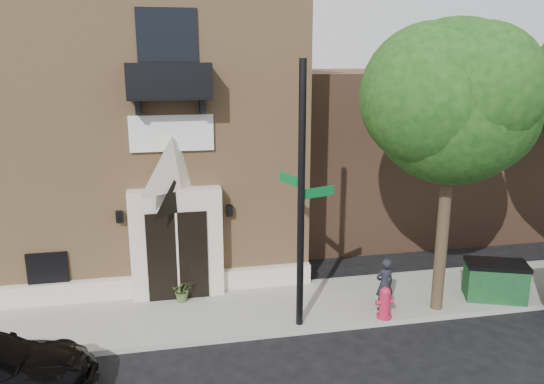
# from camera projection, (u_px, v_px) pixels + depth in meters

# --- Properties ---
(ground) EXTENTS (120.00, 120.00, 0.00)m
(ground) POSITION_uv_depth(u_px,v_px,m) (224.00, 343.00, 13.23)
(ground) COLOR black
(ground) RESTS_ON ground
(sidewalk) EXTENTS (42.00, 3.00, 0.15)m
(sidewalk) POSITION_uv_depth(u_px,v_px,m) (253.00, 310.00, 14.83)
(sidewalk) COLOR gray
(sidewalk) RESTS_ON ground
(church) EXTENTS (12.20, 11.01, 9.30)m
(church) POSITION_uv_depth(u_px,v_px,m) (113.00, 123.00, 19.05)
(church) COLOR #A67C4E
(church) RESTS_ON ground
(neighbour_building) EXTENTS (18.00, 8.00, 6.40)m
(neighbour_building) POSITION_uv_depth(u_px,v_px,m) (471.00, 145.00, 23.30)
(neighbour_building) COLOR brown
(neighbour_building) RESTS_ON ground
(street_tree_left) EXTENTS (4.97, 4.38, 7.77)m
(street_tree_left) POSITION_uv_depth(u_px,v_px,m) (457.00, 101.00, 13.27)
(street_tree_left) COLOR #38281C
(street_tree_left) RESTS_ON sidewalk
(street_sign) EXTENTS (1.28, 1.03, 6.77)m
(street_sign) POSITION_uv_depth(u_px,v_px,m) (301.00, 198.00, 13.09)
(street_sign) COLOR black
(street_sign) RESTS_ON sidewalk
(fire_hydrant) EXTENTS (0.51, 0.40, 0.89)m
(fire_hydrant) POSITION_uv_depth(u_px,v_px,m) (385.00, 303.00, 14.11)
(fire_hydrant) COLOR #B21A3C
(fire_hydrant) RESTS_ON sidewalk
(dumpster) EXTENTS (1.91, 1.48, 1.10)m
(dumpster) POSITION_uv_depth(u_px,v_px,m) (495.00, 280.00, 15.24)
(dumpster) COLOR #103C1F
(dumpster) RESTS_ON sidewalk
(planter) EXTENTS (0.66, 0.60, 0.66)m
(planter) POSITION_uv_depth(u_px,v_px,m) (183.00, 290.00, 15.13)
(planter) COLOR #485F2D
(planter) RESTS_ON sidewalk
(pedestrian_near) EXTENTS (0.60, 0.44, 1.50)m
(pedestrian_near) POSITION_uv_depth(u_px,v_px,m) (384.00, 284.00, 14.49)
(pedestrian_near) COLOR black
(pedestrian_near) RESTS_ON sidewalk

